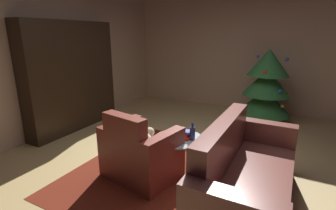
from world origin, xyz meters
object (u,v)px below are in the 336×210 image
at_px(coffee_table, 179,141).
at_px(book_stack_on_table, 183,134).
at_px(bottle_on_table, 192,133).
at_px(couch_red, 245,178).
at_px(armchair_red, 140,154).
at_px(decorated_tree, 266,85).
at_px(bookshelf_unit, 78,77).

distance_m(coffee_table, book_stack_on_table, 0.11).
height_order(book_stack_on_table, bottle_on_table, bottle_on_table).
bearing_deg(bottle_on_table, book_stack_on_table, -179.21).
height_order(couch_red, coffee_table, couch_red).
distance_m(armchair_red, decorated_tree, 3.25).
distance_m(armchair_red, couch_red, 1.31).
xyz_separation_m(coffee_table, decorated_tree, (0.75, 2.62, 0.37)).
xyz_separation_m(bookshelf_unit, decorated_tree, (3.22, 1.98, -0.22)).
height_order(coffee_table, book_stack_on_table, book_stack_on_table).
bearing_deg(bookshelf_unit, couch_red, -15.72).
height_order(armchair_red, bottle_on_table, armchair_red).
height_order(bookshelf_unit, book_stack_on_table, bookshelf_unit).
xyz_separation_m(coffee_table, bottle_on_table, (0.18, 0.03, 0.14)).
bearing_deg(armchair_red, bookshelf_unit, 153.93).
relative_size(book_stack_on_table, bottle_on_table, 1.00).
bearing_deg(decorated_tree, armchair_red, -110.34).
bearing_deg(bookshelf_unit, book_stack_on_table, -13.57).
bearing_deg(book_stack_on_table, couch_red, -21.60).
bearing_deg(coffee_table, bookshelf_unit, 165.53).
bearing_deg(book_stack_on_table, bottle_on_table, 0.79).
bearing_deg(bookshelf_unit, armchair_red, -26.07).
bearing_deg(couch_red, bookshelf_unit, 164.28).
relative_size(bookshelf_unit, coffee_table, 3.09).
bearing_deg(armchair_red, couch_red, 3.04).
xyz_separation_m(coffee_table, book_stack_on_table, (0.05, 0.03, 0.10)).
height_order(bottle_on_table, decorated_tree, decorated_tree).
distance_m(book_stack_on_table, decorated_tree, 2.70).
height_order(coffee_table, decorated_tree, decorated_tree).
bearing_deg(armchair_red, book_stack_on_table, 45.17).
distance_m(bookshelf_unit, decorated_tree, 3.79).
distance_m(coffee_table, bottle_on_table, 0.23).
bearing_deg(decorated_tree, bookshelf_unit, -148.34).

